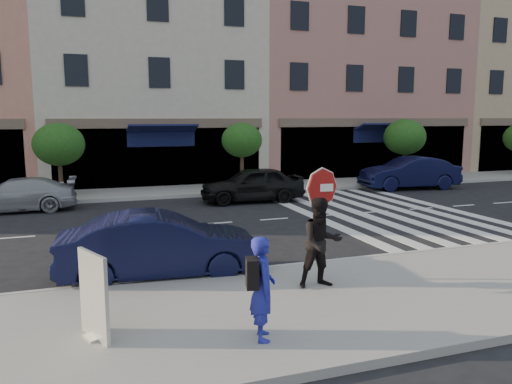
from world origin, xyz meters
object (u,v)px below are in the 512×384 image
object	(u,v)px
stop_sign	(322,198)
poster_board	(94,297)
photographer	(263,288)
car_near_mid	(161,245)
car_far_right	(409,173)
car_far_mid	(252,184)
walker	(321,243)
car_far_left	(16,195)

from	to	relation	value
stop_sign	poster_board	xyz separation A→B (m)	(-4.46, -1.40, -1.05)
stop_sign	photographer	distance (m)	3.19
car_near_mid	car_far_right	size ratio (longest dim) A/B	0.92
car_near_mid	car_far_mid	bearing A→B (deg)	-25.24
photographer	car_near_mid	xyz separation A→B (m)	(-0.93, 3.86, -0.22)
car_far_mid	photographer	bearing A→B (deg)	-15.08
photographer	walker	world-z (taller)	walker
photographer	walker	size ratio (longest dim) A/B	0.89
photographer	walker	bearing A→B (deg)	-32.89
car_far_left	car_far_right	size ratio (longest dim) A/B	0.89
walker	poster_board	world-z (taller)	walker
car_far_right	poster_board	bearing A→B (deg)	-43.26
photographer	car_far_left	xyz separation A→B (m)	(-4.85, 13.31, -0.32)
poster_board	car_far_mid	bearing A→B (deg)	37.84
photographer	car_near_mid	world-z (taller)	photographer
car_far_right	walker	bearing A→B (deg)	-35.88
car_near_mid	car_far_right	bearing A→B (deg)	-49.41
stop_sign	poster_board	world-z (taller)	stop_sign
car_far_mid	car_far_right	xyz separation A→B (m)	(8.35, 1.00, 0.06)
photographer	car_near_mid	bearing A→B (deg)	26.48
stop_sign	walker	distance (m)	0.94
car_far_mid	car_far_left	bearing A→B (deg)	-92.54
photographer	car_far_right	world-z (taller)	photographer
walker	car_far_mid	size ratio (longest dim) A/B	0.42
stop_sign	walker	world-z (taller)	stop_sign
poster_board	car_far_right	xyz separation A→B (m)	(14.77, 12.62, -0.02)
photographer	car_near_mid	size ratio (longest dim) A/B	0.36
photographer	car_far_right	xyz separation A→B (m)	(12.40, 13.46, -0.16)
stop_sign	car_far_left	world-z (taller)	stop_sign
photographer	car_far_right	bearing A→B (deg)	-29.72
car_far_left	car_far_right	world-z (taller)	car_far_right
walker	car_far_mid	distance (m)	10.87
photographer	walker	xyz separation A→B (m)	(1.87, 1.82, 0.10)
car_far_mid	car_far_right	size ratio (longest dim) A/B	0.89
walker	car_near_mid	xyz separation A→B (m)	(-2.80, 2.04, -0.32)
photographer	car_far_mid	xyz separation A→B (m)	(4.05, 12.46, -0.22)
car_near_mid	poster_board	bearing A→B (deg)	159.28
poster_board	car_far_left	distance (m)	12.71
stop_sign	car_far_left	size ratio (longest dim) A/B	0.55
stop_sign	poster_board	distance (m)	4.79
stop_sign	car_far_right	size ratio (longest dim) A/B	0.49
car_far_left	walker	bearing A→B (deg)	31.88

